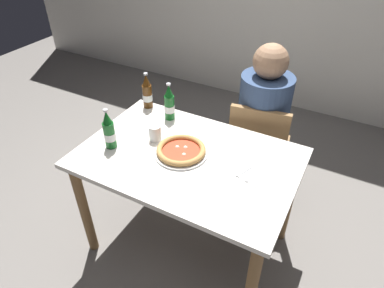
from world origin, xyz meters
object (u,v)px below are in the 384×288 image
at_px(pizza_margherita_near, 181,151).
at_px(paper_cup, 155,133).
at_px(dining_table_main, 188,171).
at_px(beer_bottle_center, 109,131).
at_px(napkin_with_cutlery, 252,171).
at_px(chair_behind_table, 258,147).
at_px(diner_seated, 260,131).
at_px(beer_bottle_left, 169,104).
at_px(beer_bottle_right, 147,93).

height_order(pizza_margherita_near, paper_cup, paper_cup).
distance_m(dining_table_main, beer_bottle_center, 0.50).
bearing_deg(dining_table_main, paper_cup, 169.07).
bearing_deg(napkin_with_cutlery, dining_table_main, -172.18).
relative_size(chair_behind_table, pizza_margherita_near, 2.87).
relative_size(diner_seated, beer_bottle_left, 4.89).
xyz_separation_m(dining_table_main, chair_behind_table, (0.22, 0.61, -0.15)).
height_order(chair_behind_table, beer_bottle_left, beer_bottle_left).
bearing_deg(dining_table_main, diner_seated, 72.03).
height_order(napkin_with_cutlery, paper_cup, paper_cup).
relative_size(pizza_margherita_near, napkin_with_cutlery, 1.34).
relative_size(pizza_margherita_near, beer_bottle_left, 1.20).
bearing_deg(beer_bottle_left, beer_bottle_right, 165.05).
xyz_separation_m(beer_bottle_left, napkin_with_cutlery, (0.65, -0.24, -0.10)).
bearing_deg(beer_bottle_right, beer_bottle_left, -14.95).
xyz_separation_m(dining_table_main, diner_seated, (0.21, 0.66, -0.05)).
bearing_deg(diner_seated, beer_bottle_center, -129.11).
relative_size(beer_bottle_left, paper_cup, 2.60).
bearing_deg(paper_cup, beer_bottle_center, -136.32).
height_order(beer_bottle_left, beer_bottle_right, same).
distance_m(chair_behind_table, pizza_margherita_near, 0.73).
distance_m(beer_bottle_center, napkin_with_cutlery, 0.81).
bearing_deg(beer_bottle_center, napkin_with_cutlery, 12.83).
bearing_deg(diner_seated, napkin_with_cutlery, -76.96).
distance_m(beer_bottle_left, napkin_with_cutlery, 0.70).
distance_m(beer_bottle_center, beer_bottle_right, 0.48).
height_order(chair_behind_table, beer_bottle_right, beer_bottle_right).
xyz_separation_m(beer_bottle_center, paper_cup, (0.18, 0.18, -0.06)).
distance_m(dining_table_main, beer_bottle_left, 0.46).
height_order(beer_bottle_left, beer_bottle_center, same).
xyz_separation_m(diner_seated, paper_cup, (-0.46, -0.61, 0.21)).
relative_size(diner_seated, napkin_with_cutlery, 5.45).
height_order(chair_behind_table, paper_cup, chair_behind_table).
distance_m(beer_bottle_center, paper_cup, 0.26).
xyz_separation_m(diner_seated, beer_bottle_left, (-0.50, -0.37, 0.27)).
bearing_deg(beer_bottle_center, diner_seated, 50.89).
height_order(dining_table_main, beer_bottle_left, beer_bottle_left).
relative_size(beer_bottle_left, napkin_with_cutlery, 1.11).
relative_size(dining_table_main, beer_bottle_right, 4.86).
relative_size(diner_seated, paper_cup, 12.73).
bearing_deg(napkin_with_cutlery, chair_behind_table, 103.17).
height_order(beer_bottle_left, napkin_with_cutlery, beer_bottle_left).
distance_m(diner_seated, pizza_margherita_near, 0.73).
height_order(dining_table_main, napkin_with_cutlery, napkin_with_cutlery).
bearing_deg(dining_table_main, pizza_margherita_near, -175.95).
xyz_separation_m(chair_behind_table, diner_seated, (-0.01, 0.05, 0.10)).
distance_m(beer_bottle_left, beer_bottle_center, 0.44).
distance_m(diner_seated, beer_bottle_left, 0.68).
bearing_deg(beer_bottle_center, beer_bottle_left, 71.81).
relative_size(beer_bottle_left, beer_bottle_right, 1.00).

